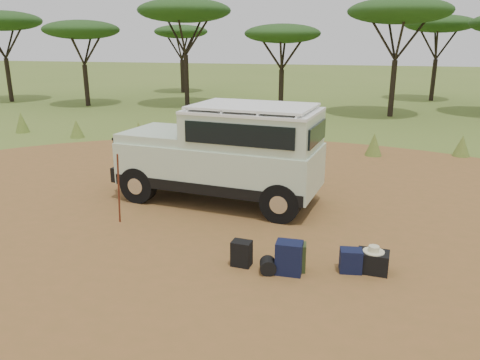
% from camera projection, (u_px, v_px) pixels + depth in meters
% --- Properties ---
extents(ground, '(140.00, 140.00, 0.00)m').
position_uv_depth(ground, '(226.00, 242.00, 9.52)').
color(ground, '#5A7329').
rests_on(ground, ground).
extents(dirt_clearing, '(23.00, 23.00, 0.01)m').
position_uv_depth(dirt_clearing, '(226.00, 242.00, 9.52)').
color(dirt_clearing, brown).
rests_on(dirt_clearing, ground).
extents(grass_fringe, '(36.60, 1.60, 0.90)m').
position_uv_depth(grass_fringe, '(294.00, 139.00, 17.42)').
color(grass_fringe, '#5A7329').
rests_on(grass_fringe, ground).
extents(acacia_treeline, '(46.70, 13.20, 6.26)m').
position_uv_depth(acacia_treeline, '(336.00, 22.00, 26.30)').
color(acacia_treeline, black).
rests_on(acacia_treeline, ground).
extents(safari_vehicle, '(5.32, 2.63, 2.49)m').
position_uv_depth(safari_vehicle, '(226.00, 155.00, 11.61)').
color(safari_vehicle, beige).
rests_on(safari_vehicle, ground).
extents(walking_staff, '(0.25, 0.28, 1.65)m').
position_uv_depth(walking_staff, '(119.00, 189.00, 10.21)').
color(walking_staff, maroon).
rests_on(walking_staff, ground).
extents(backpack_black, '(0.37, 0.29, 0.48)m').
position_uv_depth(backpack_black, '(242.00, 254.00, 8.47)').
color(backpack_black, black).
rests_on(backpack_black, ground).
extents(backpack_navy, '(0.46, 0.33, 0.60)m').
position_uv_depth(backpack_navy, '(289.00, 258.00, 8.17)').
color(backpack_navy, '#101934').
rests_on(backpack_navy, ground).
extents(backpack_olive, '(0.40, 0.31, 0.52)m').
position_uv_depth(backpack_olive, '(295.00, 257.00, 8.30)').
color(backpack_olive, '#34431F').
rests_on(backpack_olive, ground).
extents(duffel_navy, '(0.42, 0.33, 0.43)m').
position_uv_depth(duffel_navy, '(351.00, 261.00, 8.25)').
color(duffel_navy, '#101934').
rests_on(duffel_navy, ground).
extents(hard_case, '(0.57, 0.43, 0.39)m').
position_uv_depth(hard_case, '(373.00, 262.00, 8.26)').
color(hard_case, black).
rests_on(hard_case, ground).
extents(stuff_sack, '(0.35, 0.35, 0.29)m').
position_uv_depth(stuff_sack, '(268.00, 266.00, 8.22)').
color(stuff_sack, black).
rests_on(stuff_sack, ground).
extents(safari_hat, '(0.37, 0.37, 0.11)m').
position_uv_depth(safari_hat, '(374.00, 250.00, 8.19)').
color(safari_hat, beige).
rests_on(safari_hat, hard_case).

